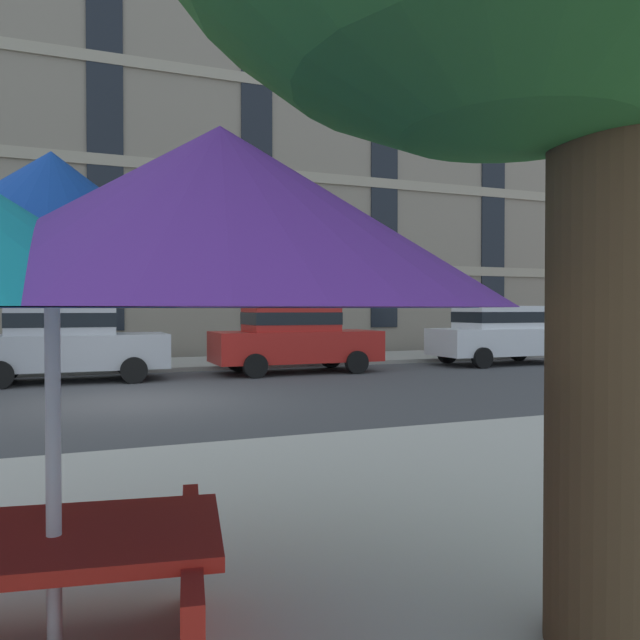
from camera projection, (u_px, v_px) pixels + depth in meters
name	position (u px, v px, depth m)	size (l,w,h in m)	color
ground_plane	(130.00, 401.00, 11.25)	(120.00, 120.00, 0.00)	#424244
sidewalk_far	(110.00, 366.00, 17.57)	(56.00, 3.60, 0.12)	#9E998E
apartment_building	(98.00, 114.00, 25.00)	(44.59, 12.08, 19.20)	gray
sedan_silver	(66.00, 341.00, 14.26)	(4.40, 1.98, 1.78)	#A8AAB2
sedan_red	(294.00, 337.00, 16.32)	(4.40, 1.98, 1.78)	#B21E19
sedan_white	(500.00, 333.00, 18.79)	(4.40, 1.98, 1.78)	silver
patio_umbrella	(52.00, 238.00, 2.48)	(3.72, 3.45, 2.32)	silver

